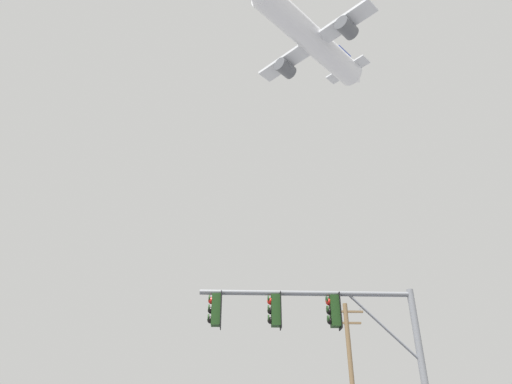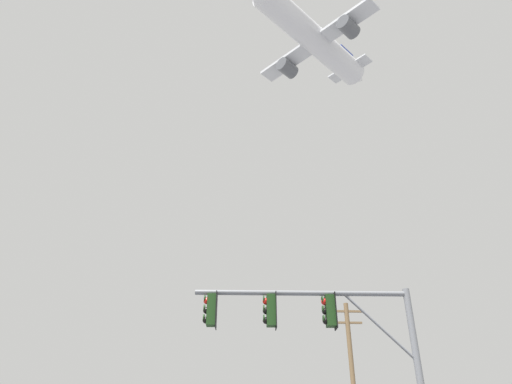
{
  "view_description": "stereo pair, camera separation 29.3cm",
  "coord_description": "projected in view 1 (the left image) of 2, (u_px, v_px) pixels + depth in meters",
  "views": [
    {
      "loc": [
        0.9,
        -6.22,
        1.58
      ],
      "look_at": [
        2.03,
        18.83,
        15.54
      ],
      "focal_mm": 32.83,
      "sensor_mm": 36.0,
      "label": 1
    },
    {
      "loc": [
        1.2,
        -6.23,
        1.58
      ],
      "look_at": [
        2.03,
        18.83,
        15.54
      ],
      "focal_mm": 32.83,
      "sensor_mm": 36.0,
      "label": 2
    }
  ],
  "objects": [
    {
      "name": "utility_pole",
      "position": [
        352.0,
        381.0,
        27.08
      ],
      "size": [
        2.2,
        0.28,
        9.71
      ],
      "color": "brown",
      "rests_on": "ground"
    },
    {
      "name": "airplane",
      "position": [
        311.0,
        39.0,
        59.83
      ],
      "size": [
        18.52,
        17.74,
        6.23
      ],
      "color": "white"
    },
    {
      "name": "signal_pole_near",
      "position": [
        329.0,
        333.0,
        13.33
      ],
      "size": [
        6.38,
        0.48,
        5.85
      ],
      "color": "slate",
      "rests_on": "ground"
    }
  ]
}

